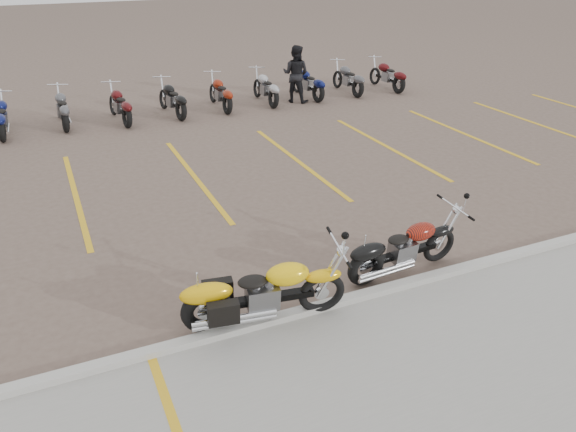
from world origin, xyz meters
name	(u,v)px	position (x,y,z in m)	size (l,w,h in m)	color
ground	(256,254)	(0.00, 0.00, 0.00)	(100.00, 100.00, 0.00)	brown
curb	(304,311)	(0.00, -2.00, 0.06)	(60.00, 0.18, 0.12)	#ADAAA3
parking_stripes	(195,177)	(0.00, 4.00, 0.00)	(38.00, 5.50, 0.01)	gold
yellow_cruiser	(260,294)	(-0.65, -1.90, 0.50)	(2.42, 0.54, 1.00)	black
flame_cruiser	(400,250)	(1.96, -1.58, 0.45)	(2.18, 0.36, 0.90)	black
person_b	(296,74)	(5.14, 9.40, 0.96)	(0.94, 0.73, 1.93)	black
bg_bike_row	(144,100)	(-0.04, 9.63, 0.55)	(18.87, 2.02, 1.10)	black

